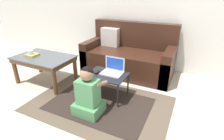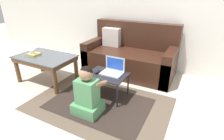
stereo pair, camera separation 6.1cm
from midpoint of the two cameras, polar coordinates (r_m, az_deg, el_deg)
The scene contains 11 objects.
ground_plane at distance 2.53m, azimuth -2.10°, elevation -11.49°, with size 16.00×16.00×0.00m, color beige.
wall_back at distance 3.58m, azimuth 10.63°, elevation 20.29°, with size 9.00×0.06×2.50m.
area_rug at distance 2.57m, azimuth -4.71°, elevation -10.92°, with size 1.95×1.29×0.01m.
couch at distance 3.42m, azimuth 4.92°, elevation 4.40°, with size 1.68×0.82×0.95m.
coffee_table at distance 3.20m, azimuth -21.80°, elevation 2.85°, with size 0.98×0.63×0.48m.
laptop_desk at distance 2.57m, azimuth -2.36°, elevation -2.21°, with size 0.58×0.43×0.37m.
laptop at distance 2.56m, azimuth -0.51°, elevation -0.31°, with size 0.31×0.22×0.23m.
computer_mouse at distance 2.60m, azimuth -5.59°, elevation -0.54°, with size 0.07×0.11×0.04m.
person_seated at distance 2.27m, azimuth -8.50°, elevation -7.90°, with size 0.35×0.43×0.67m.
cup_on_table at distance 3.25m, azimuth -25.50°, elevation 4.91°, with size 0.08×0.08×0.10m.
book_on_table at distance 3.27m, azimuth -25.07°, elevation 4.47°, with size 0.18×0.17×0.03m.
Camera 1 is at (0.95, -1.82, 1.49)m, focal length 28.00 mm.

